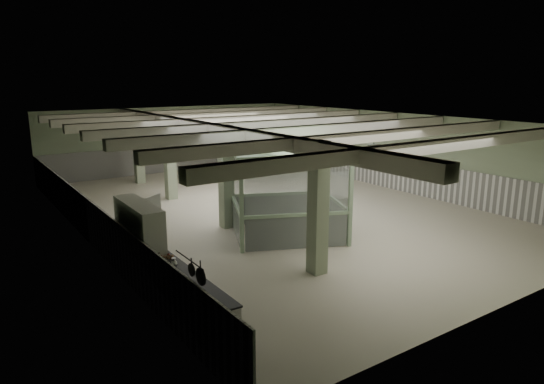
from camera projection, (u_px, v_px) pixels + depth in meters
floor at (270, 210)px, 19.37m from camera, size 20.00×20.00×0.00m
ceiling at (270, 120)px, 18.54m from camera, size 14.00×20.00×0.02m
wall_back at (170, 140)px, 27.01m from camera, size 14.00×0.02×3.60m
wall_front at (517, 231)px, 10.91m from camera, size 14.00×0.02×3.60m
wall_left at (84, 188)px, 15.13m from camera, size 0.02×20.00×3.60m
wall_right at (393, 151)px, 22.79m from camera, size 0.02×20.00×3.60m
wainscot_left at (88, 220)px, 15.39m from camera, size 0.05×19.90×1.50m
wainscot_right at (391, 173)px, 23.01m from camera, size 0.05×19.90×1.50m
wainscot_back at (171, 158)px, 27.23m from camera, size 13.90×0.05×1.50m
girder at (211, 129)px, 17.23m from camera, size 0.45×19.90×0.40m
beam_a at (431, 147)px, 12.55m from camera, size 13.90×0.35×0.32m
beam_b at (362, 137)px, 14.56m from camera, size 13.90×0.35×0.32m
beam_c at (310, 130)px, 16.57m from camera, size 13.90×0.35×0.32m
beam_d at (270, 124)px, 18.59m from camera, size 13.90×0.35×0.32m
beam_e at (237, 120)px, 20.60m from camera, size 13.90×0.35×0.32m
beam_f at (210, 116)px, 22.61m from camera, size 13.90×0.35×0.32m
beam_g at (188, 113)px, 24.62m from camera, size 13.90×0.35×0.32m
column_a at (318, 209)px, 12.76m from camera, size 0.42×0.42×3.60m
column_b at (226, 177)px, 16.79m from camera, size 0.42×0.42×3.60m
column_c at (170, 158)px, 20.81m from camera, size 0.42×0.42×3.60m
column_d at (138, 147)px, 24.03m from camera, size 0.42×0.42×3.60m
hook_rail at (189, 260)px, 9.04m from camera, size 0.02×1.20×0.02m
pendant_front at (374, 148)px, 14.92m from camera, size 0.44×0.44×0.22m
pendant_mid at (273, 132)px, 19.35m from camera, size 0.44×0.44×0.22m
pendant_back at (215, 123)px, 23.37m from camera, size 0.44×0.44×0.22m
prep_counter at (171, 287)px, 11.15m from camera, size 0.87×5.01×0.91m
pitcher_near at (158, 258)px, 11.40m from camera, size 0.23×0.25×0.26m
pitcher_far at (174, 263)px, 11.10m from camera, size 0.17×0.20×0.24m
veg_colander at (167, 259)px, 11.40m from camera, size 0.51×0.51×0.19m
orange_bowl at (162, 258)px, 11.63m from camera, size 0.35×0.35×0.10m
skillet_near at (201, 277)px, 8.82m from camera, size 0.04×0.33×0.33m
skillet_far at (192, 270)px, 9.13m from camera, size 0.03×0.25×0.25m
walkin_cooler at (141, 245)px, 12.30m from camera, size 1.08×2.24×2.06m
guard_booth at (288, 178)px, 15.86m from camera, size 4.56×4.28×2.94m
filing_cabinet at (339, 213)px, 16.91m from camera, size 0.37×0.53×1.13m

